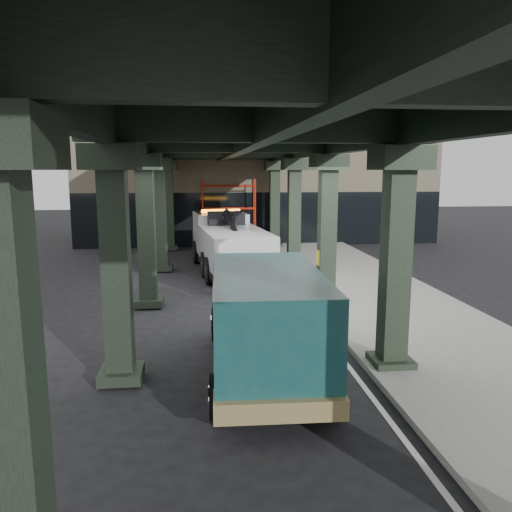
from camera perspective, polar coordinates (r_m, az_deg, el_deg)
ground at (r=15.15m, az=0.16°, el=-7.47°), size 90.00×90.00×0.00m
sidewalk at (r=18.04m, az=13.80°, el=-4.68°), size 5.00×40.00×0.15m
lane_stripe at (r=17.31m, az=5.02°, el=-5.29°), size 0.12×38.00×0.01m
viaduct at (r=16.45m, az=-2.07°, el=13.14°), size 7.40×32.00×6.40m
building at (r=34.57m, az=-0.34°, el=8.97°), size 22.00×10.00×8.00m
scaffolding at (r=29.16m, az=-3.14°, el=5.08°), size 3.08×0.88×4.00m
tow_truck at (r=22.15m, az=-3.25°, el=1.65°), size 3.31×8.74×2.80m
towed_van at (r=10.90m, az=1.07°, el=-7.22°), size 2.59×6.09×2.44m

